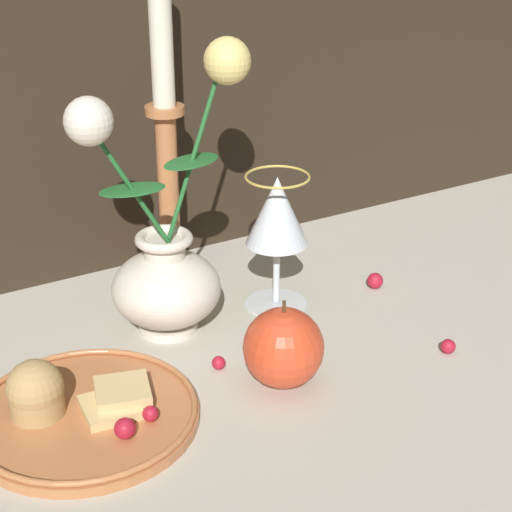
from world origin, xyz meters
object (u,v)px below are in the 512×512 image
Objects in this scene: wine_glass at (277,216)px; apple_beside_vase at (283,348)px; plate_with_pastries at (77,409)px; candlestick at (167,163)px; vase at (166,260)px.

apple_beside_vase is (-0.08, -0.15, -0.07)m from wine_glass.
candlestick is at bearing 47.36° from plate_with_pastries.
candlestick is (0.05, 0.11, 0.07)m from vase.
plate_with_pastries is 0.55× the size of candlestick.
plate_with_pastries is at bearing -132.64° from candlestick.
plate_with_pastries is at bearing -160.05° from wine_glass.
vase is at bearing 109.71° from apple_beside_vase.
candlestick is (0.20, 0.22, 0.14)m from plate_with_pastries.
wine_glass reaches higher than apple_beside_vase.
vase is at bearing -117.02° from candlestick.
apple_beside_vase is at bearing -118.92° from wine_glass.
wine_glass is 1.73× the size of apple_beside_vase.
candlestick reaches higher than vase.
apple_beside_vase is at bearing -89.70° from candlestick.
vase is 0.82× the size of candlestick.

